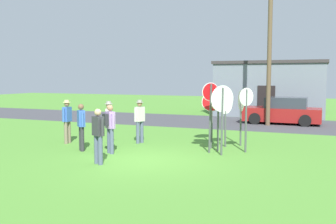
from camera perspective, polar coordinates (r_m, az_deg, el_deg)
name	(u,v)px	position (r m, az deg, el deg)	size (l,w,h in m)	color
ground_plane	(141,160)	(12.17, -4.17, -7.25)	(80.00, 80.00, 0.00)	#518E33
street_asphalt	(223,122)	(22.43, 8.27, -1.52)	(60.00, 6.40, 0.01)	#424247
building_background	(270,88)	(27.13, 15.20, 3.47)	(7.32, 4.32, 3.72)	slate
utility_pole	(270,42)	(21.37, 15.10, 10.21)	(1.80, 0.24, 8.71)	brown
parked_car_on_street	(282,112)	(22.40, 16.90, 0.06)	(4.33, 2.07, 1.51)	maroon
stop_sign_center_cluster	(211,111)	(13.98, 6.54, 0.20)	(0.69, 0.16, 2.08)	#474C4C
stop_sign_leaning_right	(212,103)	(15.07, 6.67, 1.35)	(0.55, 0.70, 2.33)	#474C4C
stop_sign_nearest	(225,110)	(14.38, 8.65, 0.24)	(0.40, 0.70, 2.04)	#474C4C
stop_sign_low_front	(241,108)	(14.71, 10.97, 0.64)	(0.38, 0.73, 2.15)	#474C4C
stop_sign_rear_left	(222,107)	(12.76, 8.18, 0.74)	(0.61, 0.68, 2.37)	#474C4C
stop_sign_far_back	(218,113)	(13.49, 7.59, -0.15)	(0.43, 0.44, 2.07)	#474C4C
stop_sign_leaning_left	(246,110)	(13.44, 11.71, 0.37)	(0.40, 0.51, 2.27)	#474C4C
stop_sign_rear_right	(210,106)	(13.08, 6.41, 0.84)	(0.49, 0.46, 2.46)	#474C4C
person_with_sunhat	(98,133)	(11.61, -10.50, -3.17)	(0.53, 0.35, 1.69)	#4C5670
person_on_left	(140,119)	(15.10, -4.29, -1.02)	(0.33, 0.54, 1.74)	#4C5670
person_holding_notes	(81,125)	(13.84, -12.96, -1.86)	(0.44, 0.42, 1.69)	#2D2D33
person_near_signs	(109,121)	(14.35, -8.92, -1.40)	(0.36, 0.52, 1.74)	#2D2D33
person_in_dark_shirt	(110,125)	(13.16, -8.81, -2.01)	(0.49, 0.46, 1.69)	#4C5670
person_in_teal	(67,119)	(15.54, -14.99, -1.01)	(0.31, 0.57, 1.74)	#7A6B56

